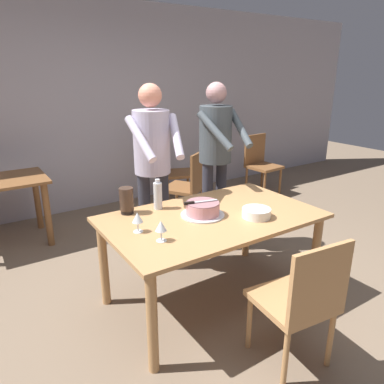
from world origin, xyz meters
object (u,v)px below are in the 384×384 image
(water_bottle, at_px, (158,195))
(background_chair_1, at_px, (189,184))
(wine_glass_near, at_px, (137,218))
(cake_on_platter, at_px, (203,209))
(plate_stack, at_px, (256,213))
(background_chair_0, at_px, (173,170))
(wine_glass_far, at_px, (161,227))
(background_chair_2, at_px, (260,162))
(cake_knife, at_px, (194,203))
(chair_near_side, at_px, (301,299))
(hurricane_lamp, at_px, (127,200))
(person_standing_beside, at_px, (216,150))
(main_dining_table, at_px, (212,227))
(person_cutting_cake, at_px, (153,159))

(water_bottle, relative_size, background_chair_1, 0.28)
(wine_glass_near, xyz_separation_m, background_chair_1, (1.35, 1.45, -0.36))
(cake_on_platter, relative_size, wine_glass_near, 2.36)
(plate_stack, relative_size, background_chair_0, 0.24)
(plate_stack, bearing_deg, cake_on_platter, 142.29)
(wine_glass_far, relative_size, background_chair_2, 0.16)
(cake_knife, bearing_deg, chair_near_side, -79.62)
(chair_near_side, bearing_deg, hurricane_lamp, 114.11)
(wine_glass_far, bearing_deg, background_chair_0, 58.37)
(wine_glass_far, distance_m, person_standing_beside, 1.46)
(wine_glass_far, height_order, background_chair_2, background_chair_2)
(background_chair_0, bearing_deg, main_dining_table, -112.75)
(chair_near_side, distance_m, background_chair_2, 3.53)
(main_dining_table, bearing_deg, person_standing_beside, 52.01)
(main_dining_table, distance_m, hurricane_lamp, 0.70)
(main_dining_table, bearing_deg, plate_stack, -38.62)
(person_cutting_cake, xyz_separation_m, background_chair_2, (2.42, 1.15, -0.58))
(cake_knife, distance_m, background_chair_0, 2.42)
(cake_on_platter, relative_size, cake_knife, 1.27)
(wine_glass_near, xyz_separation_m, hurricane_lamp, (0.08, 0.36, 0.00))
(person_standing_beside, bearing_deg, cake_knife, -136.17)
(cake_on_platter, xyz_separation_m, wine_glass_far, (-0.48, -0.21, 0.05))
(person_cutting_cake, height_order, background_chair_1, person_cutting_cake)
(main_dining_table, bearing_deg, cake_knife, 156.19)
(cake_knife, relative_size, plate_stack, 1.22)
(plate_stack, bearing_deg, main_dining_table, 141.38)
(cake_on_platter, height_order, water_bottle, water_bottle)
(cake_knife, height_order, background_chair_0, background_chair_0)
(main_dining_table, height_order, cake_knife, cake_knife)
(person_standing_beside, distance_m, background_chair_0, 1.62)
(cake_knife, relative_size, person_cutting_cake, 0.16)
(background_chair_2, bearing_deg, person_standing_beside, -146.75)
(cake_on_platter, height_order, background_chair_1, background_chair_1)
(wine_glass_far, height_order, background_chair_1, background_chair_1)
(cake_on_platter, relative_size, background_chair_2, 0.38)
(person_standing_beside, xyz_separation_m, chair_near_side, (-0.54, -1.61, -0.58))
(background_chair_1, bearing_deg, cake_on_platter, -118.97)
(main_dining_table, distance_m, water_bottle, 0.50)
(person_cutting_cake, height_order, person_standing_beside, same)
(cake_on_platter, relative_size, hurricane_lamp, 1.62)
(plate_stack, distance_m, background_chair_1, 1.79)
(main_dining_table, xyz_separation_m, plate_stack, (0.26, -0.21, 0.13))
(water_bottle, xyz_separation_m, chair_near_side, (0.32, -1.23, -0.37))
(chair_near_side, distance_m, background_chair_0, 3.20)
(wine_glass_far, bearing_deg, background_chair_2, 35.72)
(cake_knife, distance_m, background_chair_1, 1.72)
(background_chair_2, bearing_deg, main_dining_table, -140.88)
(hurricane_lamp, relative_size, background_chair_1, 0.23)
(cake_knife, bearing_deg, person_standing_beside, 43.83)
(main_dining_table, xyz_separation_m, cake_on_platter, (-0.06, 0.04, 0.15))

